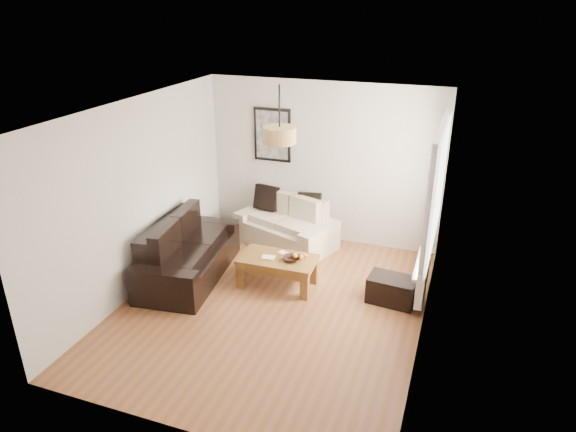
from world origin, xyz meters
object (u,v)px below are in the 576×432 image
(loveseat_cream, at_px, (286,223))
(coffee_table, at_px, (278,272))
(sofa_leather, at_px, (188,250))
(ottoman, at_px, (392,290))

(loveseat_cream, bearing_deg, coffee_table, -55.71)
(sofa_leather, xyz_separation_m, ottoman, (2.88, 0.30, -0.24))
(ottoman, bearing_deg, sofa_leather, -174.06)
(sofa_leather, xyz_separation_m, coffee_table, (1.31, 0.18, -0.20))
(loveseat_cream, distance_m, sofa_leather, 1.74)
(loveseat_cream, bearing_deg, sofa_leather, -104.67)
(loveseat_cream, xyz_separation_m, ottoman, (1.91, -1.14, -0.21))
(coffee_table, distance_m, ottoman, 1.58)
(coffee_table, xyz_separation_m, ottoman, (1.57, 0.12, -0.04))
(loveseat_cream, distance_m, coffee_table, 1.31)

